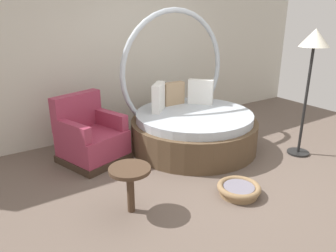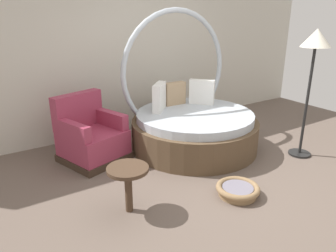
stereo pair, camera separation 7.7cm
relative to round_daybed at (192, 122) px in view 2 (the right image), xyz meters
The scene contains 7 objects.
ground_plane 1.18m from the round_daybed, 106.66° to the right, with size 8.00×8.00×0.02m, color #66564C.
back_wall 1.68m from the round_daybed, 103.80° to the left, with size 8.00×0.12×2.83m, color beige.
round_daybed is the anchor object (origin of this frame).
red_armchair 1.55m from the round_daybed, 165.71° to the left, with size 1.00×1.00×0.94m.
pet_basket 1.58m from the round_daybed, 106.10° to the right, with size 0.51×0.51×0.13m.
side_table 1.95m from the round_daybed, 146.56° to the right, with size 0.44×0.44×0.52m.
floor_lamp 2.00m from the round_daybed, 44.56° to the right, with size 0.40×0.40×1.82m.
Camera 2 is at (-2.58, -2.76, 2.05)m, focal length 34.65 mm.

